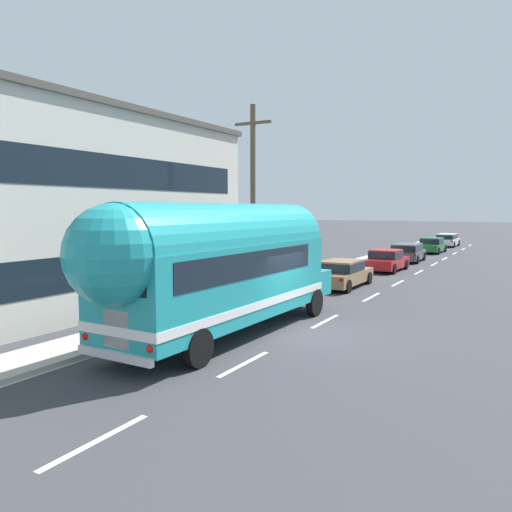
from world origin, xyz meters
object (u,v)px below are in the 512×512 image
at_px(utility_pole, 253,198).
at_px(car_third, 408,251).
at_px(car_fourth, 432,245).
at_px(car_lead, 342,272).
at_px(car_fifth, 447,239).
at_px(painted_bus, 218,264).
at_px(car_second, 386,260).

bearing_deg(utility_pole, car_third, 81.84).
bearing_deg(car_fourth, car_lead, -90.67).
height_order(utility_pole, car_fifth, utility_pole).
relative_size(painted_bus, car_third, 2.65).
xyz_separation_m(car_second, car_fourth, (0.07, 15.20, 0.01)).
bearing_deg(car_third, car_fifth, 89.38).
relative_size(painted_bus, car_second, 2.67).
bearing_deg(painted_bus, car_fifth, 89.87).
relative_size(car_second, car_third, 0.99).
bearing_deg(car_second, car_third, 90.63).
bearing_deg(car_third, car_lead, -90.51).
relative_size(utility_pole, car_fourth, 1.85).
height_order(car_second, car_fifth, same).
distance_m(car_lead, car_third, 14.06).
height_order(painted_bus, car_lead, painted_bus).
height_order(painted_bus, car_fifth, painted_bus).
height_order(car_lead, car_second, same).
xyz_separation_m(utility_pole, car_lead, (2.55, 4.58, -3.68)).
bearing_deg(utility_pole, car_lead, 60.92).
xyz_separation_m(utility_pole, car_second, (2.74, 12.32, -3.69)).
bearing_deg(car_third, car_fourth, 89.07).
height_order(utility_pole, car_second, utility_pole).
bearing_deg(car_fourth, car_third, -90.93).
xyz_separation_m(car_lead, car_fifth, (0.31, 31.38, 0.04)).
bearing_deg(car_third, car_second, -89.37).
height_order(painted_bus, car_second, painted_bus).
xyz_separation_m(utility_pole, car_fourth, (2.82, 27.52, -3.69)).
height_order(utility_pole, car_lead, utility_pole).
xyz_separation_m(car_fourth, car_fifth, (0.05, 8.44, 0.04)).
bearing_deg(car_lead, painted_bus, -88.93).
distance_m(car_third, car_fifth, 17.32).
distance_m(painted_bus, car_lead, 11.62).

